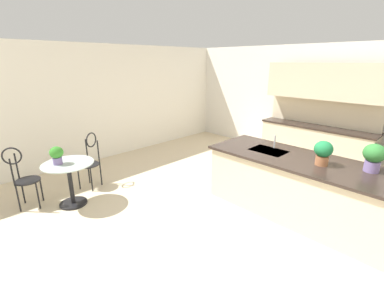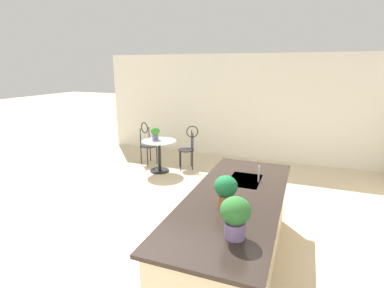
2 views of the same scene
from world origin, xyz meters
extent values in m
plane|color=beige|center=(0.00, 0.00, 0.00)|extent=(40.00, 40.00, 0.00)
cube|color=silver|center=(0.00, 3.66, 1.35)|extent=(9.00, 0.12, 2.70)
cube|color=silver|center=(-4.26, 0.00, 1.35)|extent=(0.12, 7.80, 2.70)
cube|color=beige|center=(0.30, 0.85, 0.44)|extent=(2.70, 0.96, 0.88)
cube|color=#2D231E|center=(0.30, 0.85, 0.90)|extent=(2.80, 1.06, 0.04)
cube|color=#B2B5BA|center=(-0.25, 0.85, 0.91)|extent=(0.56, 0.40, 0.03)
cube|color=beige|center=(-0.40, 3.20, 0.44)|extent=(2.40, 0.60, 0.88)
cube|color=#2D231E|center=(-0.40, 3.20, 0.90)|extent=(2.44, 0.64, 0.04)
cube|color=beige|center=(-0.40, 3.36, 1.22)|extent=(2.40, 0.04, 0.60)
cube|color=beige|center=(-0.40, 3.18, 1.90)|extent=(2.40, 0.36, 0.76)
cylinder|color=black|center=(-2.45, -1.55, 0.01)|extent=(0.44, 0.44, 0.03)
cylinder|color=black|center=(-2.45, -1.55, 0.38)|extent=(0.07, 0.07, 0.69)
cylinder|color=#B2C6C1|center=(-2.45, -1.55, 0.73)|extent=(0.80, 0.80, 0.01)
cylinder|color=black|center=(-2.67, -1.11, 0.23)|extent=(0.03, 0.03, 0.45)
cylinder|color=black|center=(-2.92, -1.24, 0.23)|extent=(0.03, 0.03, 0.45)
cylinder|color=black|center=(-2.80, -0.86, 0.23)|extent=(0.03, 0.03, 0.45)
cylinder|color=black|center=(-3.05, -0.99, 0.23)|extent=(0.03, 0.03, 0.45)
cylinder|color=black|center=(-2.86, -1.05, 0.46)|extent=(0.51, 0.51, 0.02)
cylinder|color=black|center=(-2.81, -0.86, 0.68)|extent=(0.03, 0.03, 0.45)
cylinder|color=black|center=(-3.04, -0.98, 0.68)|extent=(0.03, 0.03, 0.45)
torus|color=black|center=(-2.93, -0.92, 0.90)|extent=(0.15, 0.26, 0.28)
cylinder|color=black|center=(-2.93, -1.88, 0.23)|extent=(0.03, 0.03, 0.45)
cylinder|color=black|center=(-2.68, -2.00, 0.23)|extent=(0.03, 0.03, 0.45)
cylinder|color=black|center=(-3.06, -2.13, 0.23)|extent=(0.03, 0.03, 0.45)
cylinder|color=black|center=(-2.80, -2.25, 0.23)|extent=(0.03, 0.03, 0.45)
cylinder|color=black|center=(-2.87, -2.07, 0.46)|extent=(0.51, 0.51, 0.02)
cylinder|color=black|center=(-3.05, -2.14, 0.68)|extent=(0.03, 0.03, 0.45)
cylinder|color=black|center=(-2.82, -2.26, 0.68)|extent=(0.03, 0.03, 0.45)
torus|color=black|center=(-2.93, -2.20, 0.90)|extent=(0.15, 0.27, 0.28)
cylinder|color=#B2B5BA|center=(-0.25, 1.03, 1.03)|extent=(0.02, 0.02, 0.22)
cylinder|color=#7A669E|center=(-2.51, -1.68, 0.80)|extent=(0.14, 0.14, 0.11)
ellipsoid|color=#348229|center=(-2.51, -1.68, 0.94)|extent=(0.21, 0.21, 0.19)
cylinder|color=#9E603D|center=(0.60, 0.81, 0.99)|extent=(0.17, 0.17, 0.13)
ellipsoid|color=#1C703C|center=(0.60, 0.81, 1.16)|extent=(0.25, 0.25, 0.22)
cylinder|color=#7A669E|center=(1.15, 1.04, 0.99)|extent=(0.18, 0.18, 0.15)
ellipsoid|color=#2E7232|center=(1.15, 1.04, 1.18)|extent=(0.27, 0.27, 0.24)
camera|label=1|loc=(1.84, -2.94, 2.32)|focal=25.09mm
camera|label=2|loc=(3.47, 1.53, 2.37)|focal=28.00mm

